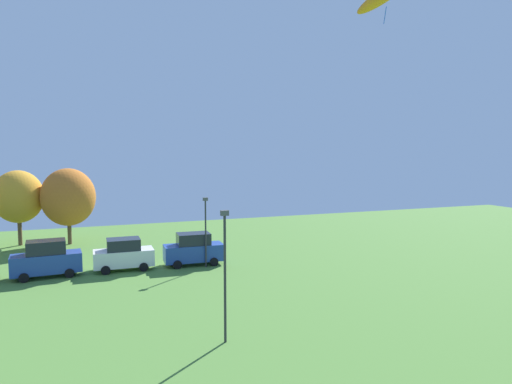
% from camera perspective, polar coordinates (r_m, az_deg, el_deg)
% --- Properties ---
extents(parked_car_second_from_left, '(4.64, 2.21, 2.57)m').
position_cam_1_polar(parked_car_second_from_left, '(35.04, -24.72, -7.64)').
color(parked_car_second_from_left, '#234299').
rests_on(parked_car_second_from_left, ground).
extents(parked_car_third_from_left, '(4.28, 2.17, 2.33)m').
position_cam_1_polar(parked_car_third_from_left, '(35.13, -16.21, -7.51)').
color(parked_car_third_from_left, silver).
rests_on(parked_car_third_from_left, ground).
extents(parked_car_rightmost_in_row, '(4.54, 2.17, 2.45)m').
position_cam_1_polar(parked_car_rightmost_in_row, '(35.58, -7.81, -7.10)').
color(parked_car_rightmost_in_row, '#234299').
rests_on(parked_car_rightmost_in_row, ground).
extents(light_post_1, '(0.36, 0.20, 5.28)m').
position_cam_1_polar(light_post_1, '(34.35, -6.32, -4.43)').
color(light_post_1, '#2D2D33').
rests_on(light_post_1, ground).
extents(light_post_2, '(0.36, 0.20, 6.07)m').
position_cam_1_polar(light_post_2, '(20.86, -3.91, -9.50)').
color(light_post_2, '#2D2D33').
rests_on(light_post_2, ground).
extents(treeline_tree_3, '(4.42, 4.42, 6.97)m').
position_cam_1_polar(treeline_tree_3, '(47.32, -27.58, -0.53)').
color(treeline_tree_3, brown).
rests_on(treeline_tree_3, ground).
extents(treeline_tree_4, '(4.89, 4.89, 7.14)m').
position_cam_1_polar(treeline_tree_4, '(45.94, -22.41, -0.60)').
color(treeline_tree_4, brown).
rests_on(treeline_tree_4, ground).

